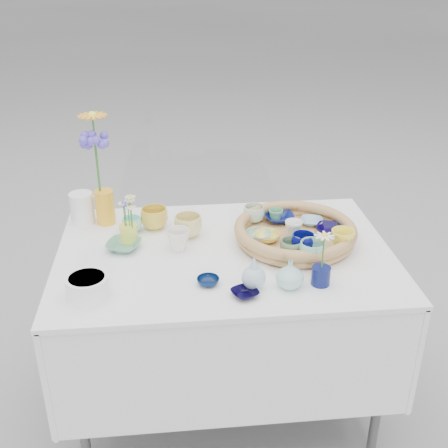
{
  "coord_description": "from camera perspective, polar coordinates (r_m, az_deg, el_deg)",
  "views": [
    {
      "loc": [
        -0.19,
        -1.84,
        1.8
      ],
      "look_at": [
        0.0,
        0.02,
        0.87
      ],
      "focal_mm": 45.0,
      "sensor_mm": 36.0,
      "label": 1
    }
  ],
  "objects": [
    {
      "name": "loose_ceramic_4",
      "position": [
        1.92,
        -1.63,
        -5.83
      ],
      "size": [
        0.08,
        0.08,
        0.02
      ],
      "primitive_type": "imported",
      "rotation": [
        0.0,
        0.0,
        -0.01
      ],
      "color": "#05173C",
      "rests_on": "display_table"
    },
    {
      "name": "daisy_posy",
      "position": [
        2.15,
        -9.76,
        1.3
      ],
      "size": [
        0.08,
        0.08,
        0.13
      ],
      "primitive_type": null,
      "rotation": [
        0.0,
        0.0,
        -0.04
      ],
      "color": "white",
      "rests_on": "daisy_cup"
    },
    {
      "name": "wicker_tray",
      "position": [
        2.19,
        7.22,
        -0.88
      ],
      "size": [
        0.47,
        0.47,
        0.08
      ],
      "primitive_type": null,
      "color": "#A16E47",
      "rests_on": "display_table"
    },
    {
      "name": "loose_ceramic_2",
      "position": [
        2.16,
        -10.14,
        -2.16
      ],
      "size": [
        0.16,
        0.16,
        0.03
      ],
      "primitive_type": "imported",
      "rotation": [
        0.0,
        0.0,
        -0.31
      ],
      "color": "#5B967E",
      "rests_on": "display_table"
    },
    {
      "name": "bud_vase_cobalt",
      "position": [
        1.94,
        9.8,
        -5.2
      ],
      "size": [
        0.07,
        0.07,
        0.07
      ],
      "primitive_type": "cylinder",
      "rotation": [
        0.0,
        0.0,
        -0.04
      ],
      "color": "#0C134C",
      "rests_on": "display_table"
    },
    {
      "name": "tray_ceramic_9",
      "position": [
        2.09,
        8.03,
        -1.88
      ],
      "size": [
        0.1,
        0.1,
        0.07
      ],
      "primitive_type": "imported",
      "rotation": [
        0.0,
        0.0,
        0.23
      ],
      "color": "navy",
      "rests_on": "wicker_tray"
    },
    {
      "name": "hydrangea",
      "position": [
        2.29,
        -12.77,
        5.82
      ],
      "size": [
        0.11,
        0.11,
        0.31
      ],
      "primitive_type": null,
      "rotation": [
        0.0,
        0.0,
        0.24
      ],
      "color": "#5B47C7",
      "rests_on": "tall_vase_yellow"
    },
    {
      "name": "loose_ceramic_3",
      "position": [
        2.12,
        -4.65,
        -1.61
      ],
      "size": [
        0.1,
        0.1,
        0.08
      ],
      "primitive_type": "imported",
      "rotation": [
        0.0,
        0.0,
        -0.13
      ],
      "color": "white",
      "rests_on": "display_table"
    },
    {
      "name": "tray_ceramic_7",
      "position": [
        2.19,
        7.07,
        -0.48
      ],
      "size": [
        0.08,
        0.08,
        0.06
      ],
      "primitive_type": "imported",
      "rotation": [
        0.0,
        0.0,
        -0.23
      ],
      "color": "white",
      "rests_on": "wicker_tray"
    },
    {
      "name": "tall_vase_yellow",
      "position": [
        2.36,
        -11.98,
        1.69
      ],
      "size": [
        0.1,
        0.1,
        0.14
      ],
      "primitive_type": "cylinder",
      "rotation": [
        0.0,
        0.0,
        0.32
      ],
      "color": "#F3A720",
      "rests_on": "display_table"
    },
    {
      "name": "bud_vase_seafoam",
      "position": [
        1.9,
        6.71,
        -5.06
      ],
      "size": [
        0.1,
        0.1,
        0.1
      ],
      "primitive_type": "imported",
      "rotation": [
        0.0,
        0.0,
        0.07
      ],
      "color": "#9ED1CB",
      "rests_on": "display_table"
    },
    {
      "name": "fluted_bowl",
      "position": [
        1.9,
        -13.69,
        -6.22
      ],
      "size": [
        0.15,
        0.15,
        0.07
      ],
      "primitive_type": null,
      "rotation": [
        0.0,
        0.0,
        0.06
      ],
      "color": "white",
      "rests_on": "display_table"
    },
    {
      "name": "loose_ceramic_1",
      "position": [
        2.22,
        -3.66,
        -0.19
      ],
      "size": [
        0.13,
        0.13,
        0.09
      ],
      "primitive_type": "imported",
      "rotation": [
        0.0,
        0.0,
        -0.19
      ],
      "color": "#DECC7A",
      "rests_on": "display_table"
    },
    {
      "name": "tray_ceramic_10",
      "position": [
        2.16,
        4.38,
        -1.31
      ],
      "size": [
        0.13,
        0.13,
        0.03
      ],
      "primitive_type": "imported",
      "rotation": [
        0.0,
        0.0,
        -0.36
      ],
      "color": "#FFE15B",
      "rests_on": "wicker_tray"
    },
    {
      "name": "tray_ceramic_8",
      "position": [
        2.31,
        8.89,
        0.25
      ],
      "size": [
        0.11,
        0.11,
        0.02
      ],
      "primitive_type": "imported",
      "rotation": [
        0.0,
        0.0,
        -0.26
      ],
      "color": "#7FA7C7",
      "rests_on": "wicker_tray"
    },
    {
      "name": "loose_ceramic_5",
      "position": [
        2.28,
        -9.34,
        -0.06
      ],
      "size": [
        0.08,
        0.08,
        0.06
      ],
      "primitive_type": "imported",
      "rotation": [
        0.0,
        0.0,
        -0.05
      ],
      "color": "#92EEDE",
      "rests_on": "display_table"
    },
    {
      "name": "loose_ceramic_0",
      "position": [
        2.3,
        -7.09,
        0.59
      ],
      "size": [
        0.13,
        0.13,
        0.09
      ],
      "primitive_type": "imported",
      "rotation": [
        0.0,
        0.0,
        0.2
      ],
      "color": "gold",
      "rests_on": "display_table"
    },
    {
      "name": "tray_ceramic_11",
      "position": [
        2.03,
        8.94,
        -2.74
      ],
      "size": [
        0.12,
        0.12,
        0.08
      ],
      "primitive_type": "imported",
      "rotation": [
        0.0,
        0.0,
        0.34
      ],
      "color": "#85CCAF",
      "rests_on": "wicker_tray"
    },
    {
      "name": "tray_ceramic_1",
      "position": [
        2.25,
        10.72,
        -0.54
      ],
      "size": [
        0.14,
        0.14,
        0.03
      ],
      "primitive_type": "imported",
      "rotation": [
        0.0,
        0.0,
        -0.37
      ],
      "color": "#060032",
      "rests_on": "wicker_tray"
    },
    {
      "name": "tray_ceramic_3",
      "position": [
        2.15,
        8.09,
        -1.66
      ],
      "size": [
        0.12,
        0.12,
        0.03
      ],
      "primitive_type": "imported",
      "rotation": [
        0.0,
        0.0,
        0.27
      ],
      "color": "#438F54",
      "rests_on": "wicker_tray"
    },
    {
      "name": "white_pitcher",
      "position": [
        2.39,
        -14.22,
        1.58
      ],
      "size": [
        0.14,
        0.11,
        0.13
      ],
      "primitive_type": null,
      "rotation": [
        0.0,
        0.0,
        0.07
      ],
      "color": "white",
      "rests_on": "display_table"
    },
    {
      "name": "tray_ceramic_0",
      "position": [
        2.32,
        5.64,
        0.66
      ],
      "size": [
        0.12,
        0.12,
        0.03
      ],
      "primitive_type": "imported",
      "rotation": [
        0.0,
        0.0,
        0.03
      ],
      "color": "navy",
      "rests_on": "wicker_tray"
    },
    {
      "name": "ground",
      "position": [
        2.59,
        0.05,
        -17.74
      ],
      "size": [
        80.0,
        80.0,
        0.0
      ],
      "primitive_type": "plane",
      "color": "#9C9C9B"
    },
    {
      "name": "gerbera",
      "position": [
        2.28,
        -12.83,
        6.9
      ],
      "size": [
        0.16,
        0.16,
        0.33
      ],
      "primitive_type": null,
      "rotation": [
        0.0,
        0.0,
        0.27
      ],
      "color": "#FFA929",
      "rests_on": "tall_vase_yellow"
    },
    {
      "name": "tray_ceramic_12",
      "position": [
        2.3,
        5.27,
        0.85
      ],
      "size": [
        0.07,
        0.07,
        0.05
      ],
      "primitive_type": "imported",
      "rotation": [
        0.0,
        0.0,
        0.24
      ],
      "color": "#5BA077",
      "rests_on": "wicker_tray"
    },
    {
      "name": "tray_ceramic_2",
      "position": [
        2.12,
        11.93,
        -1.62
      ],
      "size": [
        0.12,
        0.12,
        0.08
      ],
      "primitive_type": "imported",
      "rotation": [
        0.0,
        0.0,
        -0.43
      ],
      "color": "#FFEB3F",
      "rests_on": "wicker_tray"
    },
    {
      "name": "loose_ceramic_6",
      "position": [
        1.86,
        2.14,
        -7.04
      ],
      "size": [
        0.11,
        0.11,
        0.02
      ],
      "primitive_type": "imported",
      "rotation": [
        0.0,
        0.0,
        0.41
      ],
      "color": "black",
      "rests_on": "display_table"
    },
    {
      "name": "bud_vase_paleblue",
      "position": [
        1.88,
        3.04,
        -4.87
      ],
      "size": [
        0.1,
        0.1,
        0.13
      ],
      "primitive_type": null,
      "rotation": [
        0.0,
        0.0,
        0.32
      ],
      "color": "#A9C4D3",
      "rests_on": "display_table"
    },
    {
      "name": "tray_ceramic_4",
      "position": [
        2.06,
        6.83,
        -2.44
      ],
      "size": [
        0.09,
        0.09,
        0.06
      ],
      "primitive_type": "imported",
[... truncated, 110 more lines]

